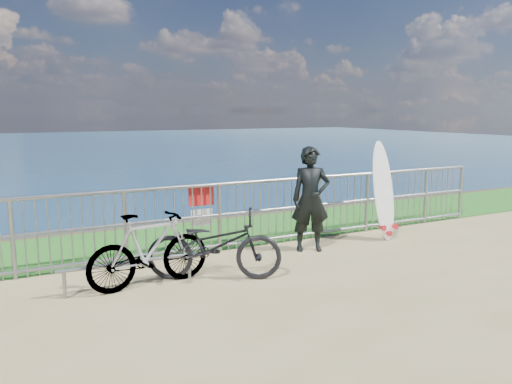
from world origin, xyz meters
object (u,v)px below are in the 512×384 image
surfer (311,199)px  bicycle_far (149,250)px  surfboard (384,194)px  bicycle_near (214,245)px

surfer → bicycle_far: size_ratio=1.04×
surfboard → bicycle_near: 3.56m
bicycle_near → surfer: bearing=-46.1°
surfer → surfboard: surfboard is taller
surfer → bicycle_far: surfer is taller
surfboard → bicycle_near: bearing=-169.5°
surfboard → surfer: bearing=-178.3°
surfer → surfboard: bearing=24.0°
surfer → bicycle_near: size_ratio=0.94×
surfboard → bicycle_far: surfboard is taller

